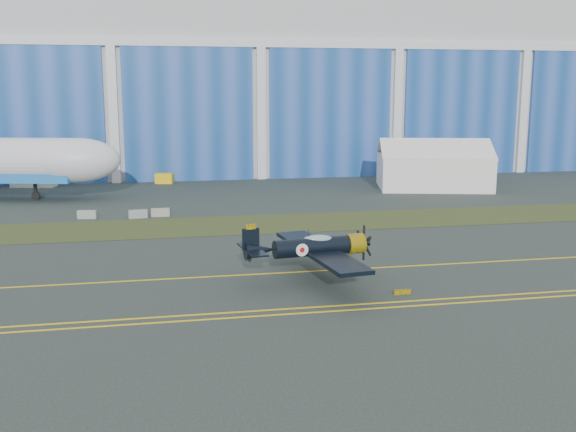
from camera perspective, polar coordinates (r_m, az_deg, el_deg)
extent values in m
plane|color=#2F3A35|center=(55.96, -16.76, -4.09)|extent=(260.00, 260.00, 0.00)
cube|color=#475128|center=(69.54, -15.71, -1.16)|extent=(260.00, 10.00, 0.02)
cube|color=silver|center=(126.04, -14.10, 10.93)|extent=(220.00, 45.00, 30.00)
cube|color=#1A4C98|center=(103.34, -14.55, 8.25)|extent=(220.00, 0.60, 20.00)
cube|color=silver|center=(103.43, -14.84, 14.12)|extent=(220.00, 0.70, 1.20)
cube|color=yellow|center=(51.16, -17.27, -5.49)|extent=(200.00, 0.20, 0.02)
cube|color=yellow|center=(42.17, -18.57, -9.05)|extent=(80.00, 0.20, 0.02)
cube|color=yellow|center=(43.10, -18.41, -8.61)|extent=(80.00, 0.20, 0.02)
cube|color=yellow|center=(47.02, 9.64, -6.37)|extent=(1.20, 0.15, 0.35)
cube|color=silver|center=(103.21, -20.73, 3.05)|extent=(6.47, 3.74, 2.63)
cube|color=yellow|center=(101.89, -10.44, 3.15)|extent=(2.81, 2.07, 1.48)
cube|color=#9691A7|center=(108.32, 13.19, 3.63)|extent=(3.78, 2.96, 2.01)
cube|color=gray|center=(76.08, -16.65, 0.12)|extent=(2.07, 0.88, 0.90)
cube|color=gray|center=(75.02, -12.59, 0.17)|extent=(2.07, 0.88, 0.90)
cube|color=#999B8A|center=(75.47, -10.76, 0.30)|extent=(2.01, 0.62, 0.90)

